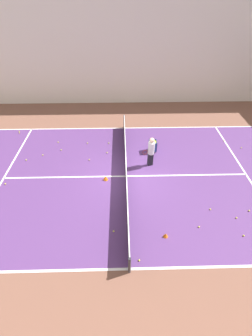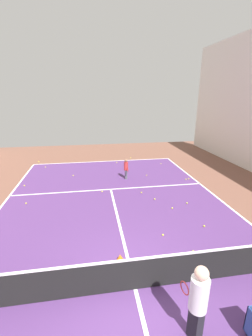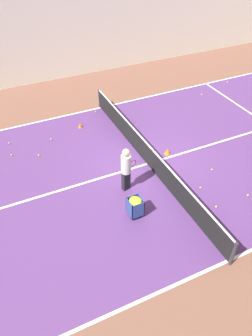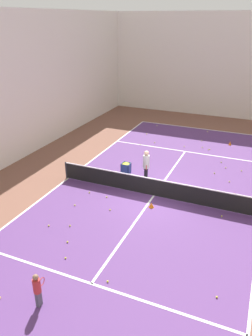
{
  "view_description": "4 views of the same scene",
  "coord_description": "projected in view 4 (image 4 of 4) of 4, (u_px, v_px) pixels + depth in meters",
  "views": [
    {
      "loc": [
        8.89,
        -0.21,
        8.17
      ],
      "look_at": [
        0.0,
        0.0,
        0.58
      ],
      "focal_mm": 24.0,
      "sensor_mm": 36.0,
      "label": 1
    },
    {
      "loc": [
        0.97,
        4.43,
        4.77
      ],
      "look_at": [
        -1.06,
        -7.96,
        0.68
      ],
      "focal_mm": 24.0,
      "sensor_mm": 36.0,
      "label": 2
    },
    {
      "loc": [
        -8.89,
        5.13,
        8.29
      ],
      "look_at": [
        -0.94,
        1.38,
        0.99
      ],
      "focal_mm": 35.0,
      "sensor_mm": 36.0,
      "label": 3
    },
    {
      "loc": [
        4.39,
        -13.78,
        8.21
      ],
      "look_at": [
        -2.24,
        1.66,
        0.43
      ],
      "focal_mm": 35.0,
      "sensor_mm": 36.0,
      "label": 4
    }
  ],
  "objects": [
    {
      "name": "tennis_ball_29",
      "position": [
        184.0,
        147.0,
        22.69
      ],
      "size": [
        0.07,
        0.07,
        0.07
      ],
      "primitive_type": "sphere",
      "color": "yellow",
      "rests_on": "ground"
    },
    {
      "name": "tennis_ball_5",
      "position": [
        214.0,
        173.0,
        18.83
      ],
      "size": [
        0.07,
        0.07,
        0.07
      ],
      "primitive_type": "sphere",
      "color": "yellow",
      "rests_on": "ground"
    },
    {
      "name": "tennis_ball_36",
      "position": [
        147.0,
        134.0,
        25.14
      ],
      "size": [
        0.07,
        0.07,
        0.07
      ],
      "primitive_type": "sphere",
      "color": "yellow",
      "rests_on": "ground"
    },
    {
      "name": "tennis_ball_30",
      "position": [
        107.0,
        197.0,
        16.33
      ],
      "size": [
        0.07,
        0.07,
        0.07
      ],
      "primitive_type": "sphere",
      "color": "yellow",
      "rests_on": "ground"
    },
    {
      "name": "tennis_ball_7",
      "position": [
        210.0,
        149.0,
        22.21
      ],
      "size": [
        0.07,
        0.07,
        0.07
      ],
      "primitive_type": "sphere",
      "color": "yellow",
      "rests_on": "ground"
    },
    {
      "name": "tennis_ball_17",
      "position": [
        70.0,
        226.0,
        14.09
      ],
      "size": [
        0.07,
        0.07,
        0.07
      ],
      "primitive_type": "sphere",
      "color": "yellow",
      "rests_on": "ground"
    },
    {
      "name": "training_cone_2",
      "position": [
        151.0,
        205.0,
        15.47
      ],
      "size": [
        0.25,
        0.25,
        0.24
      ],
      "primitive_type": "cone",
      "color": "orange",
      "rests_on": "ground"
    },
    {
      "name": "tennis_ball_38",
      "position": [
        202.0,
        141.0,
        23.73
      ],
      "size": [
        0.07,
        0.07,
        0.07
      ],
      "primitive_type": "sphere",
      "color": "yellow",
      "rests_on": "ground"
    },
    {
      "name": "line_baseline_far",
      "position": [
        201.0,
        129.0,
        26.4
      ],
      "size": [
        10.08,
        0.1,
        0.0
      ],
      "primitive_type": "cube",
      "color": "white",
      "rests_on": "ground"
    },
    {
      "name": "coach_at_net",
      "position": [
        146.0,
        164.0,
        17.57
      ],
      "size": [
        0.43,
        0.69,
        1.79
      ],
      "rotation": [
        0.0,
        0.0,
        -1.34
      ],
      "color": "black",
      "rests_on": "ground"
    },
    {
      "name": "tennis_ball_4",
      "position": [
        202.0,
        147.0,
        22.55
      ],
      "size": [
        0.07,
        0.07,
        0.07
      ],
      "primitive_type": "sphere",
      "color": "yellow",
      "rests_on": "ground"
    },
    {
      "name": "player_near_baseline",
      "position": [
        37.0,
        288.0,
        9.97
      ],
      "size": [
        0.25,
        0.57,
        1.23
      ],
      "rotation": [
        0.0,
        0.0,
        1.59
      ],
      "color": "#4C4C56",
      "rests_on": "ground"
    },
    {
      "name": "tennis_ball_6",
      "position": [
        207.0,
        132.0,
        25.65
      ],
      "size": [
        0.07,
        0.07,
        0.07
      ],
      "primitive_type": "sphere",
      "color": "yellow",
      "rests_on": "ground"
    },
    {
      "name": "tennis_ball_22",
      "position": [
        222.0,
        216.0,
        14.77
      ],
      "size": [
        0.07,
        0.07,
        0.07
      ],
      "primitive_type": "sphere",
      "color": "yellow",
      "rests_on": "ground"
    },
    {
      "name": "line_service_near",
      "position": [
        91.0,
        284.0,
        11.07
      ],
      "size": [
        10.08,
        0.1,
        0.0
      ],
      "primitive_type": "cube",
      "color": "white",
      "rests_on": "ground"
    },
    {
      "name": "tennis_ball_32",
      "position": [
        75.0,
        205.0,
        15.63
      ],
      "size": [
        0.07,
        0.07,
        0.07
      ],
      "primitive_type": "sphere",
      "color": "yellow",
      "rests_on": "ground"
    },
    {
      "name": "ball_cart",
      "position": [
        126.0,
        167.0,
        18.49
      ],
      "size": [
        0.47,
        0.46,
        0.74
      ],
      "color": "#2D478C",
      "rests_on": "ground"
    },
    {
      "name": "hall_enclosure_far",
      "position": [
        216.0,
        66.0,
        28.18
      ],
      "size": [
        18.57,
        0.15,
        8.69
      ],
      "color": "silver",
      "rests_on": "ground"
    },
    {
      "name": "line_sideline_left",
      "position": [
        68.0,
        178.0,
        18.32
      ],
      "size": [
        0.1,
        23.72,
        0.0
      ],
      "primitive_type": "cube",
      "color": "white",
      "rests_on": "ground"
    },
    {
      "name": "line_centre_service",
      "position": [
        154.0,
        196.0,
        16.51
      ],
      "size": [
        0.1,
        13.05,
        0.0
      ],
      "primitive_type": "cube",
      "color": "white",
      "rests_on": "ground"
    },
    {
      "name": "line_service_far",
      "position": [
        185.0,
        151.0,
        21.95
      ],
      "size": [
        10.08,
        0.1,
        0.0
      ],
      "primitive_type": "cube",
      "color": "white",
      "rests_on": "ground"
    },
    {
      "name": "tennis_ball_34",
      "position": [
        67.0,
        242.0,
        13.07
      ],
      "size": [
        0.07,
        0.07,
        0.07
      ],
      "primitive_type": "sphere",
      "color": "yellow",
      "rests_on": "ground"
    },
    {
      "name": "tennis_ball_20",
      "position": [
        221.0,
        162.0,
        20.25
      ],
      "size": [
        0.07,
        0.07,
        0.07
      ],
      "primitive_type": "sphere",
      "color": "yellow",
      "rests_on": "ground"
    },
    {
      "name": "tennis_ball_37",
      "position": [
        110.0,
        210.0,
        15.25
      ],
      "size": [
        0.07,
        0.07,
        0.07
      ],
      "primitive_type": "sphere",
      "color": "yellow",
      "rests_on": "ground"
    },
    {
      "name": "tennis_ball_8",
      "position": [
        229.0,
        182.0,
        17.85
      ],
      "size": [
        0.07,
        0.07,
        0.07
      ],
      "primitive_type": "sphere",
      "color": "yellow",
      "rests_on": "ground"
    },
    {
      "name": "training_cone_0",
      "position": [
        234.0,
        194.0,
        16.42
      ],
      "size": [
        0.19,
        0.19,
        0.21
      ],
      "primitive_type": "cone",
      "color": "orange",
      "rests_on": "ground"
    },
    {
      "name": "tennis_ball_28",
      "position": [
        155.0,
        142.0,
        23.42
      ],
      "size": [
        0.07,
        0.07,
        0.07
      ],
      "primitive_type": "sphere",
      "color": "yellow",
      "rests_on": "ground"
    },
    {
      "name": "training_cone_1",
      "position": [
        230.0,
        143.0,
        22.99
      ],
      "size": [
        0.19,
        0.19,
        0.29
      ],
      "primitive_type": "cone",
      "color": "orange",
      "rests_on": "ground"
    },
    {
      "name": "court_playing_area",
      "position": [
        154.0,
        196.0,
        16.51
      ],
      "size": [
        10.08,
        23.72,
        0.0
      ],
      "color": "#563370",
      "rests_on": "ground"
    },
    {
      "name": "tennis_net",
      "position": [
        154.0,
        187.0,
        16.3
      ],
      "size": [
        10.38,
        0.1,
        0.97
      ],
      "color": "#2D2D33",
      "rests_on": "ground"
    },
    {
      "name": "tennis_ball_3",
      "position": [
        140.0,
        144.0,
        23.06
      ],
      "size": [
        0.07,
        0.07,
        0.07
      ],
      "primitive_type": "sphere",
      "color": "yellow",
      "rests_on": "ground"
    },
    {
      "name": "ground_plane",
      "position": [
        154.0,
        196.0,
        16.52
      ],
      "size": [
        36.22,
        36.22,
        0.0
      ],
      "primitive_type": "plane",
      "color": "brown"
    },
    {
      "name": "tennis_ball_21",
      "position": [
        217.0,
        297.0,
        10.5
      ],
      "size": [
        0.07,
        0.07,
        0.07
      ],
      "primitive_type": "sphere",
      "color": "yellow",
      "rests_on": "ground"
    },
    {
      "name": "tennis_ball_19",
      "position": [
        108.0,
        281.0,
        11.12
      ],
      "size": [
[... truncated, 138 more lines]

